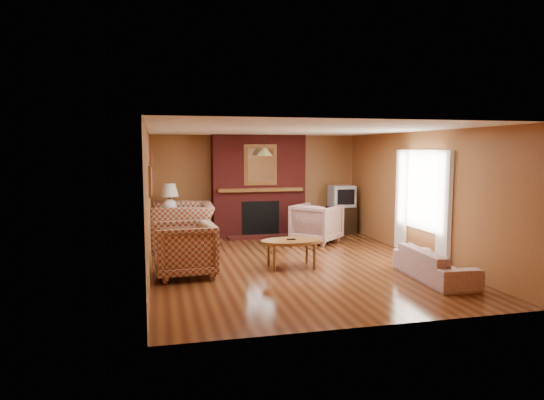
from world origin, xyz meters
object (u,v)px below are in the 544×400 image
object	(u,v)px
table_lamp	(169,197)
side_table	(170,228)
plaid_loveseat	(183,226)
crt_tv	(342,196)
plaid_armchair	(185,249)
coffee_table	(291,243)
floral_armchair	(317,223)
tv_stand	(341,220)
floral_sofa	(435,264)
fireplace	(258,186)

from	to	relation	value
table_lamp	side_table	bearing A→B (deg)	135.00
plaid_loveseat	crt_tv	size ratio (longest dim) A/B	2.49
plaid_armchair	coffee_table	world-z (taller)	plaid_armchair
plaid_armchair	table_lamp	size ratio (longest dim) A/B	1.48
floral_armchair	tv_stand	world-z (taller)	floral_armchair
side_table	tv_stand	size ratio (longest dim) A/B	1.00
floral_sofa	table_lamp	xyz separation A→B (m)	(-4.00, 4.02, 0.78)
floral_sofa	crt_tv	bearing A→B (deg)	0.65
plaid_loveseat	plaid_armchair	bearing A→B (deg)	-0.48
plaid_loveseat	floral_sofa	bearing A→B (deg)	49.09
fireplace	floral_sofa	xyz separation A→B (m)	(1.90, -4.55, -0.94)
floral_armchair	plaid_armchair	bearing A→B (deg)	83.83
fireplace	plaid_armchair	bearing A→B (deg)	-119.57
coffee_table	crt_tv	distance (m)	3.82
coffee_table	table_lamp	xyz separation A→B (m)	(-1.99, 2.76, 0.58)
table_lamp	coffee_table	bearing A→B (deg)	-54.27
floral_armchair	side_table	world-z (taller)	floral_armchair
fireplace	table_lamp	bearing A→B (deg)	-165.71
floral_armchair	tv_stand	distance (m)	1.39
fireplace	floral_armchair	world-z (taller)	fireplace
plaid_loveseat	floral_sofa	world-z (taller)	plaid_loveseat
fireplace	floral_sofa	distance (m)	5.02
fireplace	crt_tv	bearing A→B (deg)	-5.30
floral_armchair	crt_tv	distance (m)	1.47
fireplace	plaid_armchair	world-z (taller)	fireplace
side_table	crt_tv	xyz separation A→B (m)	(4.15, 0.34, 0.59)
crt_tv	plaid_loveseat	bearing A→B (deg)	-167.24
floral_armchair	floral_sofa	bearing A→B (deg)	150.65
fireplace	plaid_loveseat	distance (m)	2.26
fireplace	coffee_table	xyz separation A→B (m)	(-0.11, -3.30, -0.74)
table_lamp	tv_stand	world-z (taller)	table_lamp
table_lamp	crt_tv	distance (m)	4.17
floral_armchair	tv_stand	xyz separation A→B (m)	(0.97, 0.98, -0.10)
plaid_loveseat	tv_stand	distance (m)	4.00
floral_sofa	tv_stand	xyz separation A→B (m)	(0.15, 4.37, 0.09)
plaid_loveseat	tv_stand	xyz separation A→B (m)	(3.90, 0.89, -0.13)
fireplace	table_lamp	distance (m)	2.17
plaid_armchair	floral_sofa	world-z (taller)	plaid_armchair
fireplace	crt_tv	world-z (taller)	fireplace
coffee_table	side_table	bearing A→B (deg)	125.73
coffee_table	crt_tv	bearing A→B (deg)	55.17
floral_armchair	coffee_table	bearing A→B (deg)	107.83
side_table	fireplace	bearing A→B (deg)	14.29
plaid_loveseat	crt_tv	bearing A→B (deg)	104.71
plaid_armchair	coffee_table	xyz separation A→B (m)	(1.84, 0.14, 0.00)
tv_stand	plaid_loveseat	bearing A→B (deg)	-168.80
coffee_table	fireplace	bearing A→B (deg)	88.06
floral_sofa	crt_tv	distance (m)	4.42
fireplace	side_table	world-z (taller)	fireplace
crt_tv	fireplace	bearing A→B (deg)	174.70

